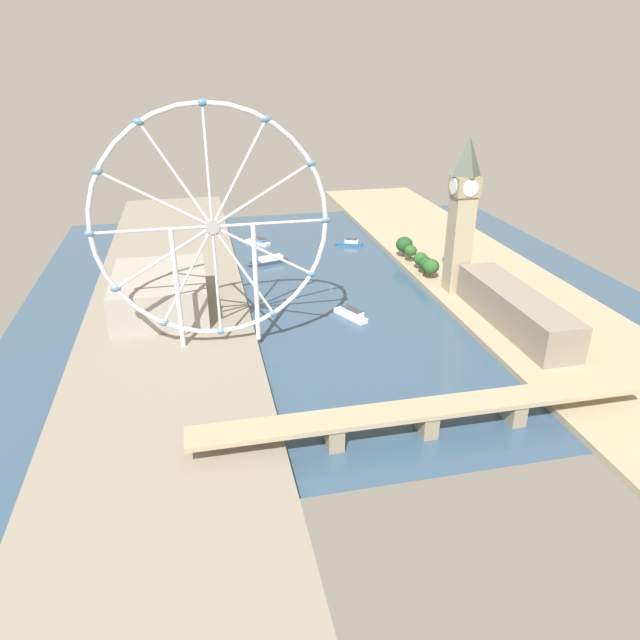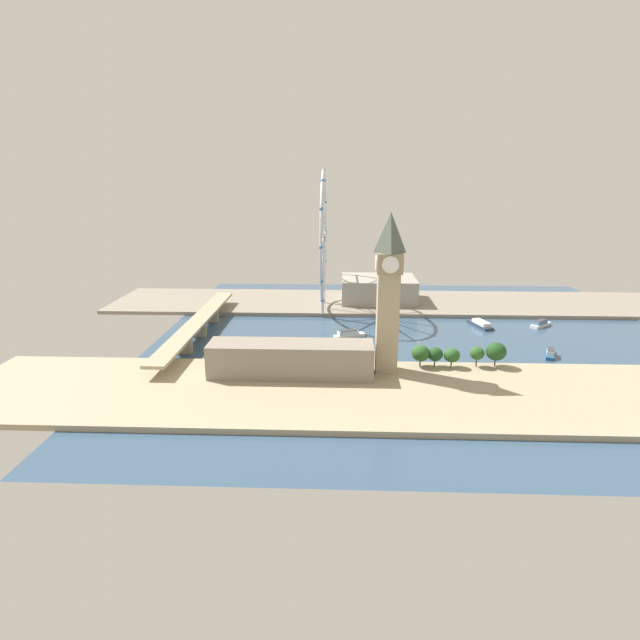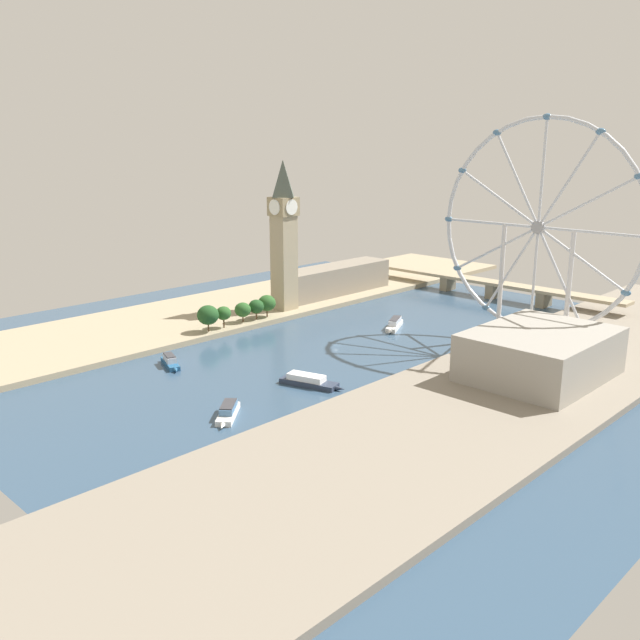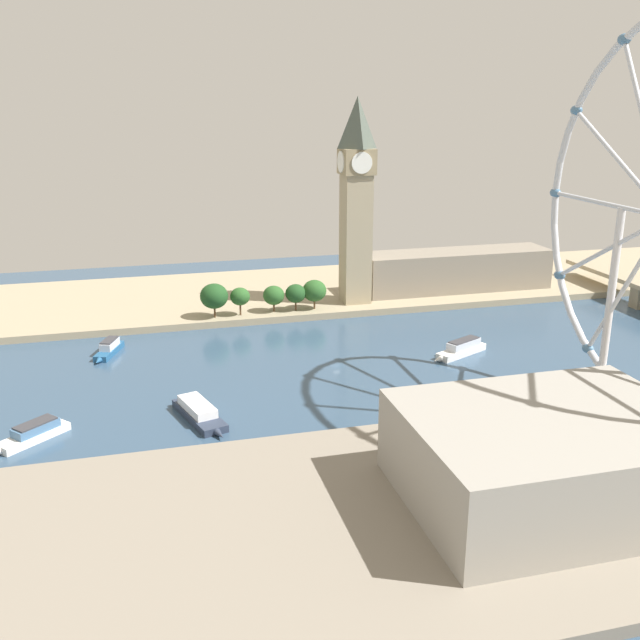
{
  "view_description": "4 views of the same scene",
  "coord_description": "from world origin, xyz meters",
  "px_view_note": "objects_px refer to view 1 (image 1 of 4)",
  "views": [
    {
      "loc": [
        80.37,
        332.57,
        134.67
      ],
      "look_at": [
        22.45,
        68.67,
        9.56
      ],
      "focal_mm": 32.31,
      "sensor_mm": 36.0,
      "label": 1
    },
    {
      "loc": [
        -352.17,
        55.9,
        113.09
      ],
      "look_at": [
        22.27,
        70.95,
        6.77
      ],
      "focal_mm": 28.75,
      "sensor_mm": 36.0,
      "label": 2
    },
    {
      "loc": [
        234.28,
        -252.99,
        104.65
      ],
      "look_at": [
        -6.6,
        -5.44,
        13.86
      ],
      "focal_mm": 38.25,
      "sensor_mm": 36.0,
      "label": 3
    },
    {
      "loc": [
        234.32,
        -67.93,
        93.26
      ],
      "look_at": [
        -22.92,
        -0.36,
        10.61
      ],
      "focal_mm": 40.25,
      "sensor_mm": 36.0,
      "label": 4
    }
  ],
  "objects_px": {
    "river_bridge": "(427,412)",
    "tour_boat_1": "(258,241)",
    "tour_boat_2": "(350,243)",
    "tour_boat_3": "(269,260)",
    "riverside_hall": "(161,292)",
    "clock_tower": "(462,214)",
    "parliament_block": "(515,309)",
    "ferris_wheel": "(212,228)",
    "tour_boat_0": "(350,314)"
  },
  "relations": [
    {
      "from": "parliament_block",
      "to": "tour_boat_0",
      "type": "distance_m",
      "value": 88.18
    },
    {
      "from": "river_bridge",
      "to": "parliament_block",
      "type": "bearing_deg",
      "value": -136.51
    },
    {
      "from": "riverside_hall",
      "to": "tour_boat_1",
      "type": "bearing_deg",
      "value": -119.51
    },
    {
      "from": "tour_boat_2",
      "to": "clock_tower",
      "type": "bearing_deg",
      "value": 128.86
    },
    {
      "from": "ferris_wheel",
      "to": "tour_boat_1",
      "type": "height_order",
      "value": "ferris_wheel"
    },
    {
      "from": "clock_tower",
      "to": "tour_boat_2",
      "type": "xyz_separation_m",
      "value": [
        36.93,
        -109.31,
        -48.1
      ]
    },
    {
      "from": "clock_tower",
      "to": "parliament_block",
      "type": "bearing_deg",
      "value": 99.3
    },
    {
      "from": "clock_tower",
      "to": "river_bridge",
      "type": "xyz_separation_m",
      "value": [
        70.9,
        130.25,
        -41.44
      ]
    },
    {
      "from": "parliament_block",
      "to": "tour_boat_1",
      "type": "relative_size",
      "value": 4.4
    },
    {
      "from": "tour_boat_1",
      "to": "tour_boat_3",
      "type": "height_order",
      "value": "tour_boat_1"
    },
    {
      "from": "clock_tower",
      "to": "tour_boat_1",
      "type": "height_order",
      "value": "clock_tower"
    },
    {
      "from": "river_bridge",
      "to": "tour_boat_2",
      "type": "distance_m",
      "value": 242.05
    },
    {
      "from": "river_bridge",
      "to": "tour_boat_1",
      "type": "bearing_deg",
      "value": -82.3
    },
    {
      "from": "tour_boat_3",
      "to": "riverside_hall",
      "type": "bearing_deg",
      "value": 29.54
    },
    {
      "from": "riverside_hall",
      "to": "tour_boat_3",
      "type": "relative_size",
      "value": 2.13
    },
    {
      "from": "parliament_block",
      "to": "tour_boat_0",
      "type": "bearing_deg",
      "value": -23.29
    },
    {
      "from": "riverside_hall",
      "to": "tour_boat_3",
      "type": "distance_m",
      "value": 103.23
    },
    {
      "from": "tour_boat_0",
      "to": "tour_boat_1",
      "type": "height_order",
      "value": "tour_boat_0"
    },
    {
      "from": "ferris_wheel",
      "to": "tour_boat_2",
      "type": "bearing_deg",
      "value": -125.51
    },
    {
      "from": "river_bridge",
      "to": "clock_tower",
      "type": "bearing_deg",
      "value": -118.56
    },
    {
      "from": "riverside_hall",
      "to": "tour_boat_1",
      "type": "height_order",
      "value": "riverside_hall"
    },
    {
      "from": "tour_boat_2",
      "to": "tour_boat_3",
      "type": "distance_m",
      "value": 72.17
    },
    {
      "from": "tour_boat_0",
      "to": "tour_boat_2",
      "type": "relative_size",
      "value": 1.18
    },
    {
      "from": "riverside_hall",
      "to": "tour_boat_3",
      "type": "bearing_deg",
      "value": -133.75
    },
    {
      "from": "clock_tower",
      "to": "tour_boat_1",
      "type": "bearing_deg",
      "value": -50.58
    },
    {
      "from": "ferris_wheel",
      "to": "clock_tower",
      "type": "bearing_deg",
      "value": -164.04
    },
    {
      "from": "ferris_wheel",
      "to": "tour_boat_1",
      "type": "xyz_separation_m",
      "value": [
        -38.47,
        -170.16,
        -59.93
      ]
    },
    {
      "from": "tour_boat_0",
      "to": "river_bridge",
      "type": "bearing_deg",
      "value": 154.18
    },
    {
      "from": "riverside_hall",
      "to": "ferris_wheel",
      "type": "bearing_deg",
      "value": 121.66
    },
    {
      "from": "parliament_block",
      "to": "river_bridge",
      "type": "bearing_deg",
      "value": 43.49
    },
    {
      "from": "tour_boat_0",
      "to": "tour_boat_3",
      "type": "xyz_separation_m",
      "value": [
        32.08,
        -101.61,
        -0.33
      ]
    },
    {
      "from": "parliament_block",
      "to": "river_bridge",
      "type": "height_order",
      "value": "parliament_block"
    },
    {
      "from": "tour_boat_1",
      "to": "river_bridge",
      "type": "bearing_deg",
      "value": 146.64
    },
    {
      "from": "parliament_block",
      "to": "tour_boat_2",
      "type": "relative_size",
      "value": 4.2
    },
    {
      "from": "clock_tower",
      "to": "riverside_hall",
      "type": "xyz_separation_m",
      "value": [
        174.55,
        -7.61,
        -36.76
      ]
    },
    {
      "from": "parliament_block",
      "to": "tour_boat_3",
      "type": "height_order",
      "value": "parliament_block"
    },
    {
      "from": "riverside_hall",
      "to": "tour_boat_0",
      "type": "relative_size",
      "value": 2.52
    },
    {
      "from": "parliament_block",
      "to": "tour_boat_1",
      "type": "bearing_deg",
      "value": -57.94
    },
    {
      "from": "parliament_block",
      "to": "ferris_wheel",
      "type": "relative_size",
      "value": 0.81
    },
    {
      "from": "ferris_wheel",
      "to": "tour_boat_0",
      "type": "bearing_deg",
      "value": -163.61
    },
    {
      "from": "clock_tower",
      "to": "tour_boat_3",
      "type": "xyz_separation_m",
      "value": [
        103.61,
        -81.72,
        -48.2
      ]
    },
    {
      "from": "river_bridge",
      "to": "tour_boat_3",
      "type": "bearing_deg",
      "value": -81.23
    },
    {
      "from": "parliament_block",
      "to": "riverside_hall",
      "type": "xyz_separation_m",
      "value": [
        183.48,
        -62.13,
        0.98
      ]
    },
    {
      "from": "ferris_wheel",
      "to": "tour_boat_0",
      "type": "height_order",
      "value": "ferris_wheel"
    },
    {
      "from": "tour_boat_3",
      "to": "parliament_block",
      "type": "bearing_deg",
      "value": 112.84
    },
    {
      "from": "ferris_wheel",
      "to": "tour_boat_3",
      "type": "relative_size",
      "value": 3.71
    },
    {
      "from": "tour_boat_1",
      "to": "tour_boat_2",
      "type": "bearing_deg",
      "value": -146.87
    },
    {
      "from": "parliament_block",
      "to": "tour_boat_2",
      "type": "distance_m",
      "value": 170.44
    },
    {
      "from": "tour_boat_2",
      "to": "tour_boat_0",
      "type": "bearing_deg",
      "value": 95.2
    },
    {
      "from": "river_bridge",
      "to": "tour_boat_1",
      "type": "xyz_separation_m",
      "value": [
        35.02,
        -259.1,
        -6.71
      ]
    }
  ]
}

